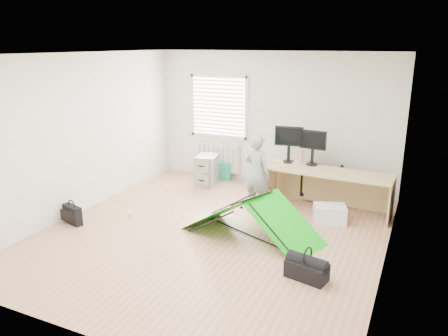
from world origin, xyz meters
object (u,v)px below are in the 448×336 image
at_px(monitor_left, 289,149).
at_px(person, 257,173).
at_px(desk, 327,191).
at_px(filing_cabinet, 207,170).
at_px(office_chair, 322,182).
at_px(kite, 252,218).
at_px(duffel_bag, 307,271).
at_px(storage_crate, 330,214).
at_px(laptop_bag, 73,215).
at_px(monitor_right, 313,152).
at_px(thermos, 301,157).

relative_size(monitor_left, person, 0.38).
bearing_deg(desk, filing_cabinet, 172.64).
bearing_deg(filing_cabinet, person, -44.93).
distance_m(office_chair, kite, 2.29).
bearing_deg(duffel_bag, office_chair, 112.31).
bearing_deg(desk, person, -154.75).
height_order(office_chair, kite, kite).
height_order(monitor_left, person, person).
bearing_deg(kite, desk, 84.94).
height_order(desk, storage_crate, desk).
bearing_deg(laptop_bag, office_chair, 58.34).
relative_size(monitor_right, storage_crate, 0.95).
xyz_separation_m(laptop_bag, duffel_bag, (3.91, -0.09, -0.04)).
distance_m(kite, storage_crate, 1.45).
relative_size(thermos, laptop_bag, 0.60).
bearing_deg(desk, duffel_bag, -80.63).
bearing_deg(storage_crate, person, 179.99).
bearing_deg(monitor_left, person, -121.28).
distance_m(monitor_left, monitor_right, 0.44).
bearing_deg(desk, thermos, 154.86).
relative_size(office_chair, laptop_bag, 1.66).
bearing_deg(person, monitor_left, -97.29).
bearing_deg(monitor_left, laptop_bag, -145.27).
distance_m(person, kite, 1.19).
xyz_separation_m(thermos, person, (-0.56, -0.77, -0.17)).
bearing_deg(storage_crate, monitor_right, 124.50).
bearing_deg(person, monitor_right, -119.26).
xyz_separation_m(thermos, duffel_bag, (0.85, -2.71, -0.74)).
bearing_deg(person, filing_cabinet, -16.55).
relative_size(monitor_right, kite, 0.24).
bearing_deg(filing_cabinet, duffel_bag, -57.28).
height_order(monitor_right, person, person).
distance_m(thermos, person, 0.97).
height_order(thermos, duffel_bag, thermos).
xyz_separation_m(desk, filing_cabinet, (-2.58, 0.46, -0.05)).
bearing_deg(monitor_right, monitor_left, -172.68).
xyz_separation_m(monitor_left, monitor_right, (0.44, 0.00, -0.01)).
relative_size(office_chair, kite, 0.34).
bearing_deg(desk, office_chair, 112.77).
distance_m(monitor_left, thermos, 0.26).
xyz_separation_m(person, kite, (0.34, -1.08, -0.37)).
distance_m(monitor_left, laptop_bag, 3.92).
xyz_separation_m(office_chair, laptop_bag, (-3.39, -2.99, -0.16)).
bearing_deg(kite, filing_cabinet, 153.65).
distance_m(thermos, kite, 1.94).
distance_m(desk, kite, 1.74).
distance_m(filing_cabinet, laptop_bag, 2.97).
relative_size(storage_crate, laptop_bag, 1.25).
xyz_separation_m(kite, storage_crate, (0.94, 1.08, -0.17)).
relative_size(storage_crate, duffel_bag, 0.99).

